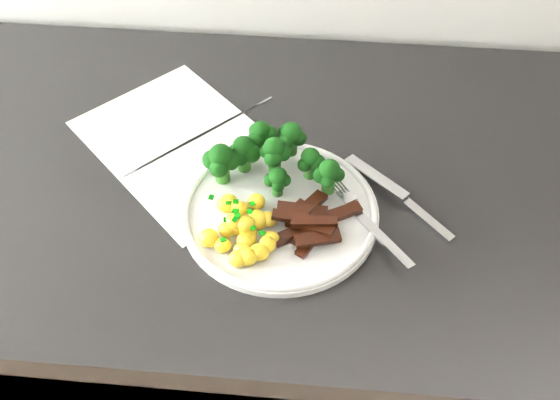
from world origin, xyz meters
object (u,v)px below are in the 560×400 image
at_px(counter, 237,340).
at_px(fork, 369,223).
at_px(knife, 411,207).
at_px(potatoes, 244,229).
at_px(beef_strips, 311,223).
at_px(broccoli, 269,155).
at_px(plate, 280,211).
at_px(recipe_paper, 184,145).

distance_m(counter, fork, 0.54).
bearing_deg(fork, knife, 35.27).
relative_size(potatoes, beef_strips, 1.00).
height_order(broccoli, knife, broccoli).
distance_m(broccoli, knife, 0.20).
relative_size(counter, plate, 9.76).
distance_m(recipe_paper, potatoes, 0.20).
bearing_deg(fork, beef_strips, -173.42).
xyz_separation_m(plate, broccoli, (-0.02, 0.06, 0.04)).
bearing_deg(broccoli, beef_strips, -55.11).
xyz_separation_m(beef_strips, fork, (0.07, 0.01, -0.00)).
bearing_deg(recipe_paper, knife, -16.47).
bearing_deg(broccoli, potatoes, -101.11).
xyz_separation_m(counter, beef_strips, (0.13, -0.10, 0.49)).
distance_m(plate, beef_strips, 0.05).
bearing_deg(broccoli, counter, 174.18).
relative_size(counter, broccoli, 13.32).
bearing_deg(broccoli, fork, -30.90).
bearing_deg(plate, knife, 7.64).
height_order(recipe_paper, plate, plate).
relative_size(counter, potatoes, 21.79).
relative_size(plate, broccoli, 1.36).
distance_m(recipe_paper, fork, 0.30).
relative_size(plate, fork, 1.67).
xyz_separation_m(counter, recipe_paper, (-0.06, 0.05, 0.47)).
distance_m(broccoli, beef_strips, 0.11).
bearing_deg(knife, recipe_paper, 163.53).
xyz_separation_m(broccoli, knife, (0.19, -0.04, -0.04)).
bearing_deg(plate, beef_strips, -31.21).
distance_m(plate, broccoli, 0.08).
bearing_deg(counter, plate, -38.37).
relative_size(counter, beef_strips, 21.71).
bearing_deg(counter, recipe_paper, 142.15).
bearing_deg(knife, plate, -172.36).
height_order(potatoes, fork, potatoes).
distance_m(recipe_paper, beef_strips, 0.24).
height_order(potatoes, beef_strips, potatoes).
height_order(plate, potatoes, potatoes).
bearing_deg(fork, recipe_paper, 153.02).
bearing_deg(broccoli, recipe_paper, 157.43).
xyz_separation_m(counter, plate, (0.09, -0.07, 0.48)).
bearing_deg(recipe_paper, plate, -38.16).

